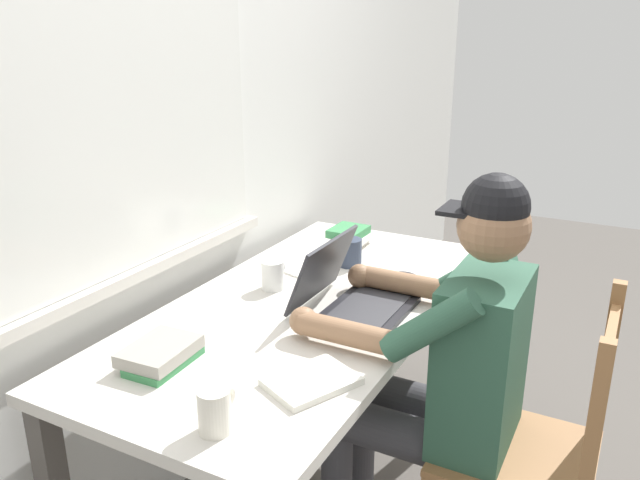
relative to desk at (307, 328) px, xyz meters
The scene contains 13 objects.
back_wall 0.79m from the desk, 90.50° to the left, with size 6.00×0.08×2.60m.
desk is the anchor object (origin of this frame).
seated_person 0.46m from the desk, 92.18° to the right, with size 0.50×0.60×1.23m.
wooden_chair 0.77m from the desk, 91.35° to the right, with size 0.42×0.42×0.93m.
laptop 0.20m from the desk, 83.12° to the right, with size 0.33×0.31×0.22m.
computer_mouse 0.39m from the desk, 34.60° to the right, with size 0.06×0.10×0.03m, color #232328.
coffee_mug_white 0.71m from the desk, 167.44° to the right, with size 0.11×0.07×0.10m.
coffee_mug_dark 0.39m from the desk, ahead, with size 0.12×0.09×0.10m.
coffee_mug_spare 0.22m from the desk, 72.19° to the left, with size 0.11×0.08×0.10m.
book_stack_main 0.54m from the desk, 163.97° to the left, with size 0.20×0.16×0.05m.
book_stack_side 0.58m from the desk, 11.43° to the left, with size 0.20×0.14×0.08m.
paper_pile_near_laptop 0.32m from the desk, 24.65° to the left, with size 0.22×0.14×0.01m, color white.
paper_pile_back_corner 0.49m from the desk, 149.62° to the right, with size 0.21×0.15×0.02m, color silver.
Camera 1 is at (-1.60, -0.89, 1.58)m, focal length 35.40 mm.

